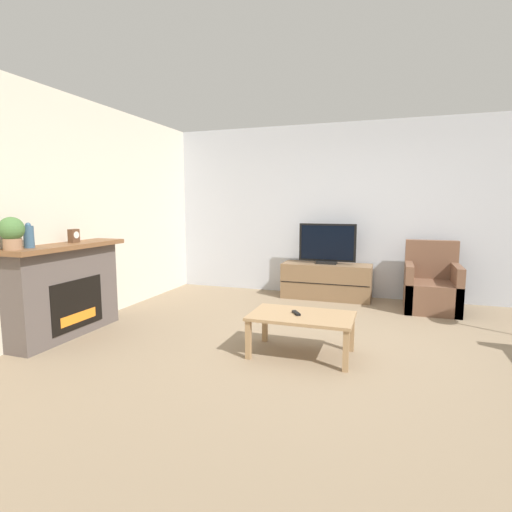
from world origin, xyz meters
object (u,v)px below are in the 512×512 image
at_px(mantel_vase_left, 29,236).
at_px(tv_stand, 326,281).
at_px(tv, 327,245).
at_px(armchair, 431,288).
at_px(coffee_table, 302,320).
at_px(potted_plant, 12,232).
at_px(remote, 296,313).
at_px(fireplace, 66,289).
at_px(mantel_clock, 74,236).

relative_size(mantel_vase_left, tv_stand, 0.18).
height_order(tv, armchair, tv).
distance_m(armchair, coffee_table, 2.59).
distance_m(mantel_vase_left, potted_plant, 0.19).
height_order(mantel_vase_left, remote, mantel_vase_left).
bearing_deg(mantel_vase_left, tv_stand, 52.37).
bearing_deg(armchair, fireplace, -147.50).
height_order(mantel_clock, tv, mantel_clock).
distance_m(tv, armchair, 1.58).
xyz_separation_m(mantel_clock, potted_plant, (-0.00, -0.76, 0.09)).
bearing_deg(tv, mantel_clock, -133.41).
relative_size(mantel_clock, tv_stand, 0.11).
bearing_deg(coffee_table, fireplace, -173.99).
bearing_deg(potted_plant, tv, 53.90).
distance_m(armchair, remote, 2.62).
relative_size(mantel_clock, remote, 1.01).
relative_size(fireplace, mantel_vase_left, 5.83).
xyz_separation_m(mantel_vase_left, coffee_table, (2.57, 0.71, -0.79)).
distance_m(fireplace, tv_stand, 3.66).
bearing_deg(tv, remote, -87.89).
height_order(fireplace, mantel_clock, mantel_clock).
distance_m(mantel_clock, tv_stand, 3.62).
bearing_deg(tv, fireplace, -132.04).
bearing_deg(remote, tv, 59.65).
xyz_separation_m(fireplace, potted_plant, (0.02, -0.62, 0.67)).
bearing_deg(potted_plant, coffee_table, 19.10).
bearing_deg(mantel_clock, remote, 2.88).
bearing_deg(mantel_vase_left, mantel_clock, 89.92).
distance_m(fireplace, mantel_clock, 0.60).
bearing_deg(mantel_vase_left, tv, 52.35).
xyz_separation_m(tv, remote, (0.09, -2.44, -0.42)).
height_order(tv_stand, remote, tv_stand).
distance_m(tv_stand, coffee_table, 2.44).
distance_m(fireplace, coffee_table, 2.60).
relative_size(potted_plant, armchair, 0.33).
height_order(mantel_clock, potted_plant, potted_plant).
xyz_separation_m(mantel_clock, tv_stand, (2.42, 2.56, -0.83)).
xyz_separation_m(potted_plant, armchair, (3.90, 3.11, -0.89)).
relative_size(tv, armchair, 0.92).
bearing_deg(mantel_vase_left, remote, 15.71).
distance_m(potted_plant, armchair, 5.07).
bearing_deg(tv, armchair, -8.15).
height_order(mantel_vase_left, tv_stand, mantel_vase_left).
xyz_separation_m(fireplace, mantel_vase_left, (0.02, -0.44, 0.62)).
relative_size(potted_plant, tv, 0.36).
bearing_deg(potted_plant, mantel_vase_left, 90.00).
bearing_deg(coffee_table, remote, -179.49).
bearing_deg(mantel_clock, tv_stand, 46.62).
xyz_separation_m(fireplace, tv_stand, (2.44, 2.71, -0.25)).
relative_size(mantel_clock, armchair, 0.16).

